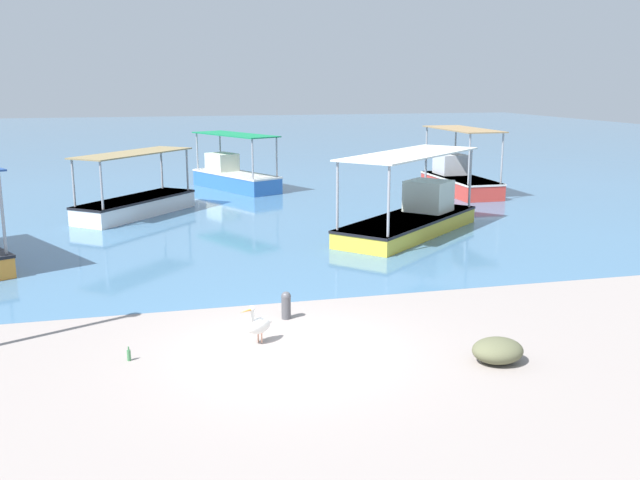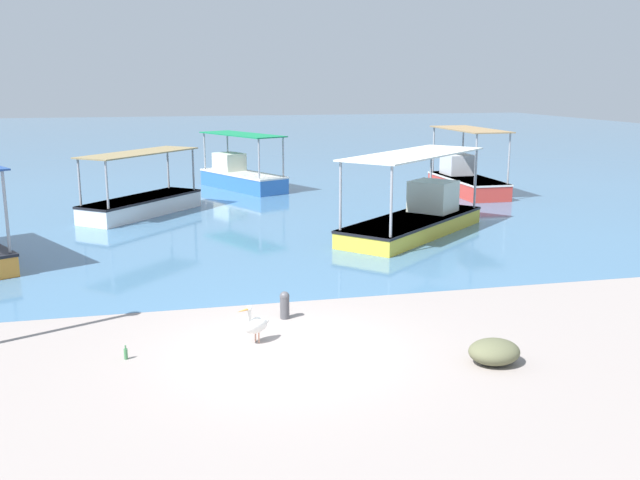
% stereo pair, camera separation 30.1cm
% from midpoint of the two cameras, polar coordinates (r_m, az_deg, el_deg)
% --- Properties ---
extents(ground, '(120.00, 120.00, 0.00)m').
position_cam_midpoint_polar(ground, '(13.68, -3.00, -8.88)').
color(ground, gray).
extents(harbor_water, '(110.00, 90.00, 0.00)m').
position_cam_midpoint_polar(harbor_water, '(60.75, -12.09, 7.63)').
color(harbor_water, teal).
rests_on(harbor_water, ground).
extents(fishing_boat_far_right, '(4.69, 5.13, 2.40)m').
position_cam_midpoint_polar(fishing_boat_far_right, '(27.90, -14.82, 2.92)').
color(fishing_boat_far_right, white).
rests_on(fishing_boat_far_right, harbor_water).
extents(fishing_boat_near_right, '(1.86, 5.15, 2.92)m').
position_cam_midpoint_polar(fishing_boat_near_right, '(33.20, 10.79, 4.89)').
color(fishing_boat_near_right, red).
rests_on(fishing_boat_near_right, harbor_water).
extents(fishing_boat_center, '(3.71, 5.42, 2.59)m').
position_cam_midpoint_polar(fishing_boat_center, '(34.03, -7.16, 5.16)').
color(fishing_boat_center, '#316ABD').
rests_on(fishing_boat_center, harbor_water).
extents(fishing_boat_near_left, '(6.28, 5.89, 2.70)m').
position_cam_midpoint_polar(fishing_boat_near_left, '(24.04, 7.02, 1.96)').
color(fishing_boat_near_left, gold).
rests_on(fishing_boat_near_left, harbor_water).
extents(pelican, '(0.72, 0.55, 0.80)m').
position_cam_midpoint_polar(pelican, '(14.00, -5.57, -6.77)').
color(pelican, '#E0997A').
rests_on(pelican, ground).
extents(mooring_bollard, '(0.21, 0.21, 0.60)m').
position_cam_midpoint_polar(mooring_bollard, '(15.37, -3.29, -5.16)').
color(mooring_bollard, '#47474C').
rests_on(mooring_bollard, ground).
extents(net_pile, '(0.95, 0.81, 0.45)m').
position_cam_midpoint_polar(net_pile, '(13.44, 13.40, -8.60)').
color(net_pile, '#5E6043').
rests_on(net_pile, ground).
extents(glass_bottle, '(0.07, 0.07, 0.27)m').
position_cam_midpoint_polar(glass_bottle, '(13.70, -15.66, -8.85)').
color(glass_bottle, '#3F7F4C').
rests_on(glass_bottle, ground).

